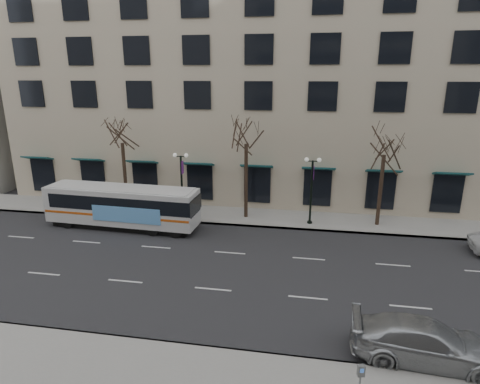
% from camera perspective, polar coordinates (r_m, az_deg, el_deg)
% --- Properties ---
extents(ground, '(160.00, 160.00, 0.00)m').
position_cam_1_polar(ground, '(24.00, -2.54, -10.93)').
color(ground, black).
rests_on(ground, ground).
extents(sidewalk_far, '(80.00, 4.00, 0.15)m').
position_cam_1_polar(sidewalk_far, '(31.75, 9.87, -3.99)').
color(sidewalk_far, gray).
rests_on(sidewalk_far, ground).
extents(building_hotel, '(40.00, 20.00, 24.00)m').
position_cam_1_polar(building_hotel, '(42.34, 0.84, 17.76)').
color(building_hotel, '#BAA78E').
rests_on(building_hotel, ground).
extents(tree_far_left, '(3.60, 3.60, 8.34)m').
position_cam_1_polar(tree_far_left, '(33.32, -16.54, 8.31)').
color(tree_far_left, black).
rests_on(tree_far_left, ground).
extents(tree_far_mid, '(3.60, 3.60, 8.55)m').
position_cam_1_polar(tree_far_mid, '(30.25, 0.90, 8.61)').
color(tree_far_mid, black).
rests_on(tree_far_mid, ground).
extents(tree_far_right, '(3.60, 3.60, 8.06)m').
position_cam_1_polar(tree_far_right, '(30.42, 19.97, 6.75)').
color(tree_far_right, black).
rests_on(tree_far_right, ground).
extents(lamp_post_left, '(1.22, 0.45, 5.21)m').
position_cam_1_polar(lamp_post_left, '(31.62, -8.28, 1.46)').
color(lamp_post_left, black).
rests_on(lamp_post_left, ground).
extents(lamp_post_right, '(1.22, 0.45, 5.21)m').
position_cam_1_polar(lamp_post_right, '(30.10, 10.14, 0.60)').
color(lamp_post_right, black).
rests_on(lamp_post_right, ground).
extents(city_bus, '(11.54, 3.03, 3.10)m').
position_cam_1_polar(city_bus, '(30.83, -16.30, -1.86)').
color(city_bus, silver).
rests_on(city_bus, ground).
extents(silver_car, '(5.92, 2.74, 1.68)m').
position_cam_1_polar(silver_car, '(18.47, 24.90, -18.77)').
color(silver_car, '#AEB1B6').
rests_on(silver_car, ground).
extents(pay_station, '(0.28, 0.21, 1.16)m').
position_cam_1_polar(pay_station, '(15.95, 16.82, -23.41)').
color(pay_station, slate).
rests_on(pay_station, sidewalk_near).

